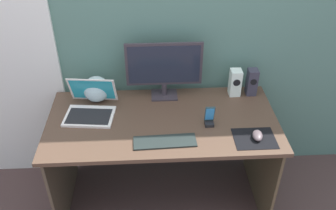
{
  "coord_description": "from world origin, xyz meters",
  "views": [
    {
      "loc": [
        -0.07,
        -1.86,
        2.18
      ],
      "look_at": [
        0.03,
        -0.02,
        0.88
      ],
      "focal_mm": 39.22,
      "sensor_mm": 36.0,
      "label": 1
    }
  ],
  "objects_px": {
    "mouse": "(257,135)",
    "fishbowl": "(96,89)",
    "speaker_right": "(252,82)",
    "phone_in_dock": "(209,118)",
    "monitor": "(164,68)",
    "speaker_near_monitor": "(235,82)",
    "keyboard_external": "(165,142)",
    "laptop": "(91,107)"
  },
  "relations": [
    {
      "from": "speaker_near_monitor",
      "to": "phone_in_dock",
      "type": "height_order",
      "value": "speaker_near_monitor"
    },
    {
      "from": "laptop",
      "to": "phone_in_dock",
      "type": "bearing_deg",
      "value": -12.22
    },
    {
      "from": "laptop",
      "to": "keyboard_external",
      "type": "xyz_separation_m",
      "value": [
        0.47,
        -0.32,
        -0.04
      ]
    },
    {
      "from": "laptop",
      "to": "phone_in_dock",
      "type": "distance_m",
      "value": 0.77
    },
    {
      "from": "monitor",
      "to": "fishbowl",
      "type": "bearing_deg",
      "value": -177.32
    },
    {
      "from": "mouse",
      "to": "fishbowl",
      "type": "bearing_deg",
      "value": 165.43
    },
    {
      "from": "monitor",
      "to": "mouse",
      "type": "xyz_separation_m",
      "value": [
        0.53,
        -0.49,
        -0.2
      ]
    },
    {
      "from": "mouse",
      "to": "speaker_right",
      "type": "bearing_deg",
      "value": 91.77
    },
    {
      "from": "monitor",
      "to": "laptop",
      "type": "height_order",
      "value": "monitor"
    },
    {
      "from": "speaker_right",
      "to": "speaker_near_monitor",
      "type": "bearing_deg",
      "value": -179.98
    },
    {
      "from": "mouse",
      "to": "laptop",
      "type": "bearing_deg",
      "value": 173.53
    },
    {
      "from": "speaker_right",
      "to": "laptop",
      "type": "relative_size",
      "value": 0.56
    },
    {
      "from": "fishbowl",
      "to": "speaker_near_monitor",
      "type": "bearing_deg",
      "value": 0.97
    },
    {
      "from": "speaker_right",
      "to": "phone_in_dock",
      "type": "relative_size",
      "value": 1.38
    },
    {
      "from": "monitor",
      "to": "speaker_right",
      "type": "xyz_separation_m",
      "value": [
        0.61,
        -0.01,
        -0.13
      ]
    },
    {
      "from": "monitor",
      "to": "phone_in_dock",
      "type": "relative_size",
      "value": 3.7
    },
    {
      "from": "speaker_near_monitor",
      "to": "laptop",
      "type": "distance_m",
      "value": 0.99
    },
    {
      "from": "mouse",
      "to": "phone_in_dock",
      "type": "height_order",
      "value": "phone_in_dock"
    },
    {
      "from": "speaker_right",
      "to": "keyboard_external",
      "type": "xyz_separation_m",
      "value": [
        -0.63,
        -0.49,
        -0.09
      ]
    },
    {
      "from": "laptop",
      "to": "fishbowl",
      "type": "bearing_deg",
      "value": 80.11
    },
    {
      "from": "speaker_right",
      "to": "phone_in_dock",
      "type": "bearing_deg",
      "value": -135.77
    },
    {
      "from": "keyboard_external",
      "to": "phone_in_dock",
      "type": "relative_size",
      "value": 2.68
    },
    {
      "from": "speaker_right",
      "to": "keyboard_external",
      "type": "distance_m",
      "value": 0.8
    },
    {
      "from": "monitor",
      "to": "mouse",
      "type": "distance_m",
      "value": 0.75
    },
    {
      "from": "speaker_right",
      "to": "mouse",
      "type": "bearing_deg",
      "value": -98.67
    },
    {
      "from": "mouse",
      "to": "phone_in_dock",
      "type": "bearing_deg",
      "value": 161.64
    },
    {
      "from": "keyboard_external",
      "to": "mouse",
      "type": "height_order",
      "value": "mouse"
    },
    {
      "from": "laptop",
      "to": "keyboard_external",
      "type": "relative_size",
      "value": 0.92
    },
    {
      "from": "speaker_right",
      "to": "mouse",
      "type": "height_order",
      "value": "speaker_right"
    },
    {
      "from": "keyboard_external",
      "to": "fishbowl",
      "type": "bearing_deg",
      "value": 131.04
    },
    {
      "from": "speaker_right",
      "to": "laptop",
      "type": "xyz_separation_m",
      "value": [
        -1.1,
        -0.17,
        -0.05
      ]
    },
    {
      "from": "speaker_near_monitor",
      "to": "mouse",
      "type": "xyz_separation_m",
      "value": [
        0.04,
        -0.48,
        -0.07
      ]
    },
    {
      "from": "monitor",
      "to": "mouse",
      "type": "bearing_deg",
      "value": -42.27
    },
    {
      "from": "monitor",
      "to": "keyboard_external",
      "type": "xyz_separation_m",
      "value": [
        -0.02,
        -0.49,
        -0.22
      ]
    },
    {
      "from": "fishbowl",
      "to": "phone_in_dock",
      "type": "distance_m",
      "value": 0.79
    },
    {
      "from": "phone_in_dock",
      "to": "speaker_right",
      "type": "bearing_deg",
      "value": 44.23
    },
    {
      "from": "phone_in_dock",
      "to": "monitor",
      "type": "bearing_deg",
      "value": 128.19
    },
    {
      "from": "speaker_near_monitor",
      "to": "fishbowl",
      "type": "xyz_separation_m",
      "value": [
        -0.95,
        -0.02,
        -0.01
      ]
    },
    {
      "from": "laptop",
      "to": "fishbowl",
      "type": "height_order",
      "value": "laptop"
    },
    {
      "from": "laptop",
      "to": "fishbowl",
      "type": "xyz_separation_m",
      "value": [
        0.03,
        0.15,
        0.04
      ]
    },
    {
      "from": "monitor",
      "to": "speaker_near_monitor",
      "type": "distance_m",
      "value": 0.51
    },
    {
      "from": "fishbowl",
      "to": "mouse",
      "type": "distance_m",
      "value": 1.1
    }
  ]
}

